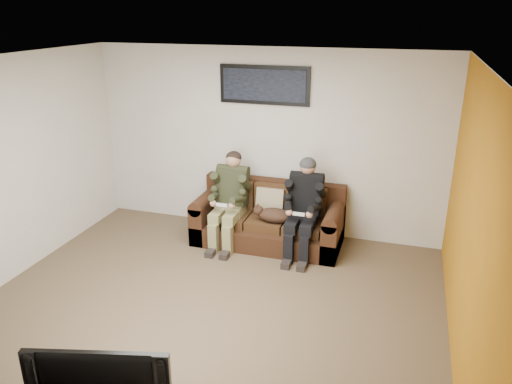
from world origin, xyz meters
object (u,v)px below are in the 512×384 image
(person_right, at_px, (304,202))
(cat, at_px, (273,215))
(television, at_px, (103,377))
(sofa, at_px, (269,220))
(framed_poster, at_px, (264,85))
(person_left, at_px, (230,194))

(person_right, height_order, cat, person_right)
(person_right, distance_m, television, 3.66)
(sofa, xyz_separation_m, television, (-0.12, -3.77, 0.39))
(framed_poster, xyz_separation_m, television, (0.08, -4.17, -1.40))
(television, bearing_deg, sofa, 73.66)
(sofa, bearing_deg, television, -91.84)
(person_left, height_order, framed_poster, framed_poster)
(sofa, xyz_separation_m, cat, (0.12, -0.23, 0.19))
(person_left, height_order, television, person_left)
(sofa, relative_size, cat, 3.04)
(sofa, bearing_deg, person_left, -162.04)
(sofa, height_order, person_left, person_left)
(person_right, bearing_deg, sofa, 162.08)
(cat, xyz_separation_m, television, (-0.24, -3.54, 0.20))
(sofa, relative_size, framed_poster, 1.60)
(person_left, relative_size, framed_poster, 1.00)
(person_right, xyz_separation_m, television, (-0.63, -3.61, -0.00))
(television, bearing_deg, person_right, 65.52)
(person_left, distance_m, person_right, 1.03)
(television, bearing_deg, framed_poster, 76.58)
(sofa, bearing_deg, cat, -62.14)
(sofa, relative_size, person_left, 1.59)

